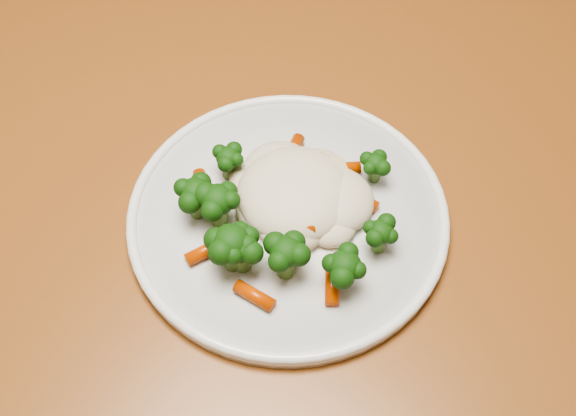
{
  "coord_description": "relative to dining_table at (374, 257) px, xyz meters",
  "views": [
    {
      "loc": [
        0.24,
        -0.49,
        1.3
      ],
      "look_at": [
        0.07,
        -0.16,
        0.77
      ],
      "focal_mm": 45.0,
      "sensor_mm": 36.0,
      "label": 1
    }
  ],
  "objects": [
    {
      "name": "plate",
      "position": [
        -0.07,
        -0.06,
        0.11
      ],
      "size": [
        0.29,
        0.29,
        0.01
      ],
      "primitive_type": "cylinder",
      "color": "white",
      "rests_on": "dining_table"
    },
    {
      "name": "dining_table",
      "position": [
        0.0,
        0.0,
        0.0
      ],
      "size": [
        1.34,
        1.05,
        0.75
      ],
      "rotation": [
        0.0,
        0.0,
        0.25
      ],
      "color": "brown",
      "rests_on": "ground"
    },
    {
      "name": "meal",
      "position": [
        -0.07,
        -0.07,
        0.13
      ],
      "size": [
        0.2,
        0.19,
        0.05
      ],
      "color": "beige",
      "rests_on": "plate"
    }
  ]
}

